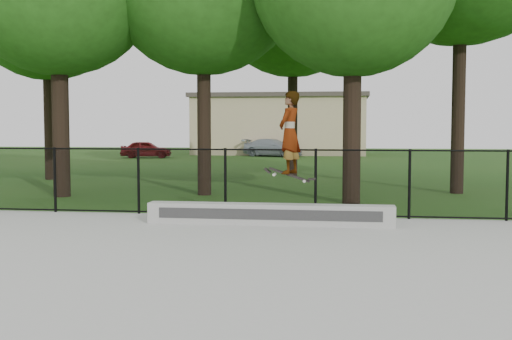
% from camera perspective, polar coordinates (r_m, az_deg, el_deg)
% --- Properties ---
extents(ground, '(100.00, 100.00, 0.00)m').
position_cam_1_polar(ground, '(8.72, -10.04, -9.77)').
color(ground, '#225618').
rests_on(ground, ground).
extents(concrete_slab, '(14.00, 12.00, 0.06)m').
position_cam_1_polar(concrete_slab, '(8.71, -10.04, -9.57)').
color(concrete_slab, '#A8A8A3').
rests_on(concrete_slab, ground).
extents(grind_ledge, '(4.98, 0.40, 0.42)m').
position_cam_1_polar(grind_ledge, '(12.96, 1.21, -3.96)').
color(grind_ledge, '#A7A8A3').
rests_on(grind_ledge, concrete_slab).
extents(car_a, '(3.32, 1.71, 1.09)m').
position_cam_1_polar(car_a, '(41.24, -9.73, 1.83)').
color(car_a, maroon).
rests_on(car_a, ground).
extents(car_b, '(3.04, 1.93, 1.03)m').
position_cam_1_polar(car_b, '(42.89, 1.81, 1.93)').
color(car_b, black).
rests_on(car_b, ground).
extents(car_c, '(4.02, 2.77, 1.16)m').
position_cam_1_polar(car_c, '(42.38, 1.50, 1.99)').
color(car_c, gray).
rests_on(car_c, ground).
extents(skater_airborne, '(0.81, 0.69, 1.84)m').
position_cam_1_polar(skater_airborne, '(12.68, 3.01, 3.19)').
color(skater_airborne, black).
rests_on(skater_airborne, ground).
extents(chainlink_fence, '(16.06, 0.06, 1.50)m').
position_cam_1_polar(chainlink_fence, '(14.25, -2.74, -1.05)').
color(chainlink_fence, black).
rests_on(chainlink_fence, concrete_slab).
extents(distant_building, '(12.40, 6.40, 4.30)m').
position_cam_1_polar(distant_building, '(46.28, 2.20, 4.12)').
color(distant_building, tan).
rests_on(distant_building, ground).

